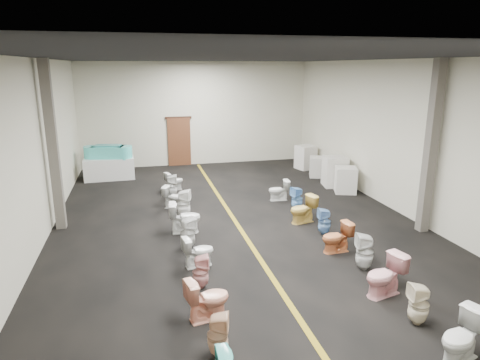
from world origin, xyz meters
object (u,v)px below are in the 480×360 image
(toilet_right_1, at_px, (463,338))
(appliance_crate_c, at_px, (319,167))
(toilet_left_2, at_px, (208,299))
(toilet_right_6, at_px, (324,222))
(display_table, at_px, (109,168))
(toilet_left_8, at_px, (174,197))
(toilet_left_3, at_px, (201,272))
(appliance_crate_a, at_px, (346,180))
(toilet_right_3, at_px, (385,276))
(toilet_left_10, at_px, (174,181))
(appliance_crate_b, at_px, (335,171))
(toilet_left_7, at_px, (184,204))
(toilet_left_5, at_px, (188,233))
(toilet_right_5, at_px, (337,237))
(appliance_crate_d, at_px, (306,157))
(toilet_right_4, at_px, (365,252))
(bathtub, at_px, (108,152))
(toilet_left_1, at_px, (218,335))
(toilet_right_2, at_px, (419,304))
(toilet_left_9, at_px, (172,186))
(toilet_right_9, at_px, (279,190))
(toilet_left_6, at_px, (185,217))
(toilet_left_4, at_px, (198,251))
(toilet_right_7, at_px, (303,209))
(toilet_right_8, at_px, (297,199))

(toilet_right_1, bearing_deg, appliance_crate_c, 145.79)
(toilet_left_2, relative_size, toilet_right_6, 1.08)
(display_table, xyz_separation_m, toilet_left_8, (2.15, -4.24, -0.07))
(display_table, distance_m, toilet_left_3, 9.64)
(appliance_crate_a, xyz_separation_m, toilet_right_6, (-2.35, -3.43, -0.09))
(toilet_right_3, bearing_deg, toilet_left_10, -172.64)
(appliance_crate_b, xyz_separation_m, toilet_left_7, (-5.78, -2.11, -0.13))
(toilet_left_5, bearing_deg, toilet_right_5, -125.72)
(toilet_right_6, bearing_deg, appliance_crate_d, 168.54)
(toilet_left_2, xyz_separation_m, toilet_right_4, (3.61, 1.06, 0.02))
(toilet_right_1, bearing_deg, toilet_left_7, -177.00)
(bathtub, relative_size, toilet_left_10, 2.76)
(bathtub, relative_size, toilet_left_1, 2.57)
(toilet_right_4, bearing_deg, toilet_left_7, -128.10)
(toilet_right_2, bearing_deg, appliance_crate_c, 174.95)
(toilet_left_2, relative_size, toilet_left_5, 1.00)
(appliance_crate_c, relative_size, appliance_crate_d, 0.78)
(appliance_crate_a, distance_m, toilet_left_1, 9.65)
(toilet_left_9, relative_size, toilet_right_9, 1.14)
(toilet_right_5, distance_m, toilet_right_9, 4.20)
(display_table, relative_size, toilet_right_9, 2.75)
(toilet_left_6, bearing_deg, toilet_left_4, -173.08)
(toilet_right_4, distance_m, toilet_right_7, 3.04)
(appliance_crate_b, relative_size, toilet_left_1, 1.54)
(toilet_left_8, bearing_deg, toilet_left_1, -155.66)
(toilet_left_8, bearing_deg, toilet_left_6, -153.11)
(appliance_crate_a, bearing_deg, toilet_left_2, -132.25)
(appliance_crate_c, relative_size, toilet_right_4, 0.96)
(appliance_crate_c, xyz_separation_m, toilet_right_8, (-2.34, -3.73, -0.02))
(toilet_left_2, xyz_separation_m, toilet_right_6, (3.61, 3.12, -0.03))
(toilet_left_2, height_order, toilet_left_5, toilet_left_5)
(toilet_right_1, bearing_deg, bathtub, -177.02)
(toilet_left_3, bearing_deg, toilet_left_1, -177.87)
(appliance_crate_b, relative_size, appliance_crate_c, 1.39)
(appliance_crate_d, xyz_separation_m, toilet_left_8, (-5.98, -4.01, -0.15))
(toilet_left_5, bearing_deg, toilet_right_4, -138.22)
(toilet_right_4, bearing_deg, toilet_left_3, -77.69)
(toilet_left_4, relative_size, toilet_right_2, 0.93)
(toilet_left_2, xyz_separation_m, toilet_left_4, (0.13, 2.08, -0.04))
(toilet_right_1, bearing_deg, toilet_right_7, 159.51)
(toilet_right_1, bearing_deg, appliance_crate_a, 142.52)
(display_table, bearing_deg, toilet_left_7, -65.60)
(display_table, xyz_separation_m, toilet_right_2, (5.64, -11.48, -0.04))
(appliance_crate_d, xyz_separation_m, toilet_right_3, (-2.52, -10.27, -0.09))
(toilet_right_2, bearing_deg, toilet_right_4, -174.78)
(toilet_left_1, distance_m, toilet_left_8, 7.26)
(toilet_left_7, distance_m, toilet_right_6, 4.07)
(bathtub, distance_m, appliance_crate_c, 8.32)
(toilet_right_3, relative_size, toilet_right_9, 1.20)
(toilet_left_9, relative_size, toilet_right_3, 0.95)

